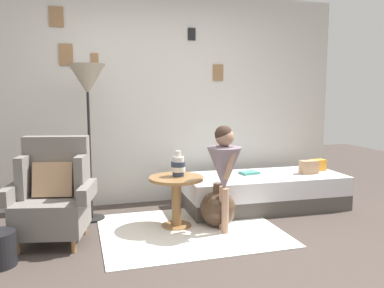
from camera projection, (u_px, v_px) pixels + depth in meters
ground_plane at (207, 261)px, 3.23m from camera, size 12.00×12.00×0.00m
gallery_wall at (158, 99)px, 4.91m from camera, size 4.80×0.12×2.60m
rug at (190, 230)px, 3.94m from camera, size 1.76×1.45×0.01m
armchair at (53, 195)px, 3.62m from camera, size 0.84×0.71×0.97m
daybed at (264, 191)px, 4.72m from camera, size 1.92×0.86×0.40m
pillow_head at (318, 165)px, 4.95m from camera, size 0.19×0.14×0.14m
pillow_mid at (309, 167)px, 4.76m from camera, size 0.22×0.14×0.16m
side_table at (176, 191)px, 4.01m from camera, size 0.56×0.56×0.53m
vase_striped at (178, 166)px, 4.01m from camera, size 0.15×0.15×0.26m
floor_lamp at (87, 86)px, 4.11m from camera, size 0.38×0.38×1.68m
person_child at (224, 165)px, 3.82m from camera, size 0.34×0.34×1.07m
book_on_daybed at (249, 173)px, 4.75m from camera, size 0.24×0.19×0.03m
demijohn_near at (218, 208)px, 4.05m from camera, size 0.37×0.37×0.46m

